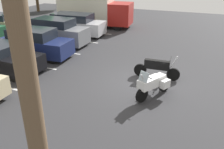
# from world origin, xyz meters

# --- Properties ---
(ground) EXTENTS (44.00, 44.00, 0.10)m
(ground) POSITION_xyz_m (0.00, 0.00, -0.05)
(ground) COLOR #2D2D30
(motorcycle_touring) EXTENTS (1.96, 1.27, 1.37)m
(motorcycle_touring) POSITION_xyz_m (-1.15, -0.74, 0.64)
(motorcycle_touring) COLOR black
(motorcycle_touring) RESTS_ON ground
(motorcycle_second) EXTENTS (0.62, 2.36, 1.31)m
(motorcycle_second) POSITION_xyz_m (0.86, -0.49, 0.58)
(motorcycle_second) COLOR black
(motorcycle_second) RESTS_ON ground
(parking_stripes) EXTENTS (19.43, 4.79, 0.01)m
(parking_stripes) POSITION_xyz_m (-1.49, 7.36, 0.00)
(parking_stripes) COLOR silver
(parking_stripes) RESTS_ON ground
(car_black) EXTENTS (2.17, 4.61, 1.51)m
(car_black) POSITION_xyz_m (-1.28, 7.62, 0.74)
(car_black) COLOR black
(car_black) RESTS_ON ground
(car_navy) EXTENTS (2.00, 4.62, 1.78)m
(car_navy) POSITION_xyz_m (1.30, 7.39, 0.87)
(car_navy) COLOR navy
(car_navy) RESTS_ON ground
(car_grey) EXTENTS (1.86, 4.45, 1.90)m
(car_grey) POSITION_xyz_m (4.06, 7.57, 0.94)
(car_grey) COLOR slate
(car_grey) RESTS_ON ground
(car_silver) EXTENTS (2.19, 4.96, 1.79)m
(car_silver) POSITION_xyz_m (6.85, 7.73, 0.90)
(car_silver) COLOR #B7B7BC
(car_silver) RESTS_ON ground
(car_far_tan) EXTENTS (2.22, 4.59, 1.43)m
(car_far_tan) POSITION_xyz_m (6.08, 14.86, 0.69)
(car_far_tan) COLOR tan
(car_far_tan) RESTS_ON ground
(box_truck) EXTENTS (3.06, 7.05, 2.68)m
(box_truck) POSITION_xyz_m (10.38, 7.59, 1.44)
(box_truck) COLOR #A51E19
(box_truck) RESTS_ON ground
(utility_pole) EXTENTS (0.29, 1.80, 7.06)m
(utility_pole) POSITION_xyz_m (-8.20, -0.43, 3.66)
(utility_pole) COLOR brown
(utility_pole) RESTS_ON ground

